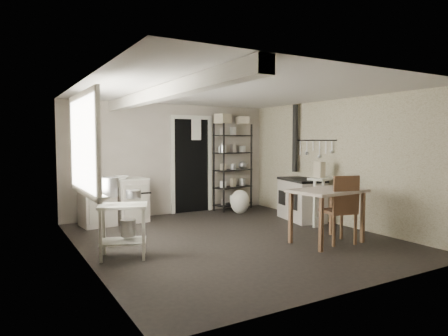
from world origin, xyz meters
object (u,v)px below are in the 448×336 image
base_cabinets (114,199)px  flour_sack (240,202)px  work_table (327,218)px  chair (338,211)px  stove (302,197)px  stockpot (109,187)px  prep_table (123,228)px  shelf_rack (233,167)px

base_cabinets → flour_sack: 2.60m
work_table → chair: bearing=-31.7°
stove → flour_sack: (-0.68, 1.17, -0.20)m
stockpot → chair: stockpot is taller
chair → flour_sack: bearing=103.2°
stockpot → flour_sack: size_ratio=0.50×
chair → prep_table: bearing=177.5°
prep_table → base_cabinets: (0.47, 2.23, 0.06)m
prep_table → shelf_rack: bearing=37.5°
shelf_rack → base_cabinets: bearing=171.1°
shelf_rack → chair: size_ratio=1.85×
base_cabinets → stove: size_ratio=1.24×
shelf_rack → chair: 3.34m
base_cabinets → work_table: bearing=-57.2°
stockpot → flour_sack: (3.19, 1.85, -0.70)m
stockpot → work_table: stockpot is taller
prep_table → base_cabinets: size_ratio=0.56×
prep_table → flour_sack: size_ratio=1.40×
base_cabinets → flour_sack: bearing=-13.0°
base_cabinets → work_table: 3.85m
stockpot → base_cabinets: (0.62, 2.16, -0.48)m
shelf_rack → stove: 1.84m
prep_table → shelf_rack: (3.18, 2.44, 0.55)m
chair → flour_sack: 2.79m
prep_table → base_cabinets: base_cabinets is taller
stockpot → shelf_rack: shelf_rack is taller
work_table → chair: size_ratio=1.03×
work_table → chair: 0.20m
stockpot → chair: bearing=-16.3°
stove → chair: (-0.68, -1.61, 0.05)m
work_table → flour_sack: size_ratio=2.12×
stove → work_table: size_ratio=0.96×
shelf_rack → stove: (0.53, -1.69, -0.51)m
prep_table → chair: chair is taller
shelf_rack → flour_sack: bearing=-118.8°
prep_table → stove: 3.79m
flour_sack → shelf_rack: bearing=74.6°
stove → work_table: stove is taller
shelf_rack → chair: (-0.15, -3.30, -0.46)m
stove → base_cabinets: bearing=167.0°
stove → work_table: 1.73m
stockpot → stove: size_ratio=0.25×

